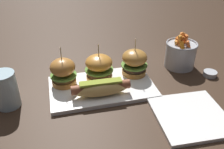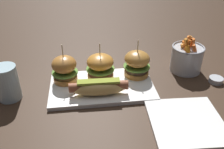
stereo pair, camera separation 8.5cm
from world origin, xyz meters
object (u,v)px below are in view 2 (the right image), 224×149
(slider_right, at_px, (137,63))
(slider_center, at_px, (101,67))
(hot_dog, at_px, (99,87))
(sauce_ramekin, at_px, (216,80))
(fries_bucket, at_px, (187,58))
(water_glass, at_px, (7,83))
(slider_left, at_px, (65,69))
(side_plate, at_px, (186,122))
(platter_main, at_px, (102,87))

(slider_right, bearing_deg, slider_center, -177.11)
(hot_dog, relative_size, sauce_ramekin, 3.83)
(fries_bucket, relative_size, water_glass, 1.24)
(hot_dog, bearing_deg, slider_right, 34.90)
(slider_center, bearing_deg, slider_left, 179.65)
(slider_right, height_order, side_plate, slider_right)
(slider_left, distance_m, sauce_ramekin, 0.55)
(platter_main, height_order, sauce_ramekin, sauce_ramekin)
(slider_right, bearing_deg, water_glass, -171.40)
(slider_center, height_order, side_plate, slider_center)
(slider_right, height_order, sauce_ramekin, slider_right)
(slider_left, relative_size, slider_right, 1.01)
(slider_center, distance_m, fries_bucket, 0.34)
(side_plate, bearing_deg, sauce_ramekin, 45.60)
(platter_main, relative_size, side_plate, 1.72)
(slider_right, relative_size, sauce_ramekin, 2.77)
(platter_main, relative_size, sauce_ramekin, 7.12)
(slider_right, bearing_deg, sauce_ramekin, -13.30)
(slider_left, relative_size, sauce_ramekin, 2.79)
(hot_dog, bearing_deg, slider_center, 80.16)
(slider_center, xyz_separation_m, sauce_ramekin, (0.41, -0.06, -0.05))
(sauce_ramekin, height_order, water_glass, water_glass)
(sauce_ramekin, relative_size, water_glass, 0.43)
(slider_center, bearing_deg, sauce_ramekin, -8.26)
(slider_center, xyz_separation_m, water_glass, (-0.31, -0.06, -0.00))
(hot_dog, xyz_separation_m, slider_right, (0.15, 0.10, 0.02))
(slider_center, distance_m, side_plate, 0.34)
(sauce_ramekin, bearing_deg, side_plate, -134.40)
(hot_dog, distance_m, slider_right, 0.18)
(slider_right, height_order, water_glass, slider_right)
(hot_dog, bearing_deg, sauce_ramekin, 4.88)
(side_plate, relative_size, water_glass, 1.78)
(slider_center, xyz_separation_m, side_plate, (0.22, -0.26, -0.06))
(side_plate, bearing_deg, slider_left, 143.88)
(hot_dog, relative_size, slider_left, 1.37)
(fries_bucket, relative_size, side_plate, 0.70)
(platter_main, relative_size, water_glass, 3.05)
(sauce_ramekin, height_order, side_plate, sauce_ramekin)
(fries_bucket, bearing_deg, water_glass, -171.25)
(sauce_ramekin, bearing_deg, water_glass, 179.98)
(fries_bucket, bearing_deg, sauce_ramekin, -51.49)
(slider_right, relative_size, fries_bucket, 0.96)
(slider_center, relative_size, fries_bucket, 0.95)
(platter_main, height_order, slider_left, slider_left)
(slider_left, relative_size, side_plate, 0.67)
(fries_bucket, xyz_separation_m, sauce_ramekin, (0.08, -0.10, -0.04))
(slider_center, bearing_deg, fries_bucket, 6.66)
(platter_main, height_order, water_glass, water_glass)
(slider_center, height_order, water_glass, slider_center)
(hot_dog, distance_m, slider_left, 0.15)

